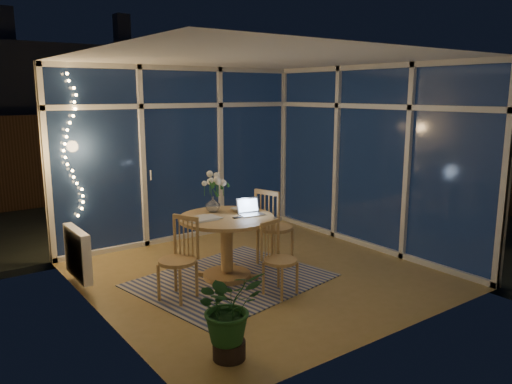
% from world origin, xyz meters
% --- Properties ---
extents(floor, '(4.00, 4.00, 0.00)m').
position_xyz_m(floor, '(0.00, 0.00, 0.00)').
color(floor, olive).
rests_on(floor, ground).
extents(ceiling, '(4.00, 4.00, 0.00)m').
position_xyz_m(ceiling, '(0.00, 0.00, 2.60)').
color(ceiling, white).
rests_on(ceiling, wall_back).
extents(wall_back, '(4.00, 0.04, 2.60)m').
position_xyz_m(wall_back, '(0.00, 2.00, 1.30)').
color(wall_back, silver).
rests_on(wall_back, floor).
extents(wall_front, '(4.00, 0.04, 2.60)m').
position_xyz_m(wall_front, '(0.00, -2.00, 1.30)').
color(wall_front, silver).
rests_on(wall_front, floor).
extents(wall_left, '(0.04, 4.00, 2.60)m').
position_xyz_m(wall_left, '(-2.00, 0.00, 1.30)').
color(wall_left, silver).
rests_on(wall_left, floor).
extents(wall_right, '(0.04, 4.00, 2.60)m').
position_xyz_m(wall_right, '(2.00, 0.00, 1.30)').
color(wall_right, silver).
rests_on(wall_right, floor).
extents(window_wall_back, '(4.00, 0.10, 2.60)m').
position_xyz_m(window_wall_back, '(0.00, 1.96, 1.30)').
color(window_wall_back, silver).
rests_on(window_wall_back, floor).
extents(window_wall_right, '(0.10, 4.00, 2.60)m').
position_xyz_m(window_wall_right, '(1.96, 0.00, 1.30)').
color(window_wall_right, silver).
rests_on(window_wall_right, floor).
extents(radiator, '(0.10, 0.70, 0.58)m').
position_xyz_m(radiator, '(-1.94, 0.90, 0.40)').
color(radiator, white).
rests_on(radiator, wall_left).
extents(fairy_lights, '(0.24, 0.10, 1.85)m').
position_xyz_m(fairy_lights, '(-1.65, 1.88, 1.52)').
color(fairy_lights, '#FFBE66').
rests_on(fairy_lights, window_wall_back).
extents(garden_patio, '(12.00, 6.00, 0.10)m').
position_xyz_m(garden_patio, '(0.50, 5.00, -0.06)').
color(garden_patio, black).
rests_on(garden_patio, ground).
extents(garden_fence, '(11.00, 0.08, 1.80)m').
position_xyz_m(garden_fence, '(0.00, 5.50, 0.90)').
color(garden_fence, '#392614').
rests_on(garden_fence, ground).
extents(neighbour_roof, '(7.00, 3.00, 2.20)m').
position_xyz_m(neighbour_roof, '(0.30, 8.50, 2.20)').
color(neighbour_roof, '#33373E').
rests_on(neighbour_roof, ground).
extents(garden_shrubs, '(0.90, 0.90, 0.90)m').
position_xyz_m(garden_shrubs, '(-0.80, 3.40, 0.45)').
color(garden_shrubs, black).
rests_on(garden_shrubs, ground).
extents(rug, '(2.39, 2.05, 0.01)m').
position_xyz_m(rug, '(-0.41, 0.01, 0.01)').
color(rug, '#BCB198').
rests_on(rug, floor).
extents(dining_table, '(1.32, 1.32, 0.77)m').
position_xyz_m(dining_table, '(-0.41, 0.11, 0.39)').
color(dining_table, '#AC824D').
rests_on(dining_table, floor).
extents(chair_left, '(0.57, 0.57, 0.92)m').
position_xyz_m(chair_left, '(-1.18, -0.11, 0.46)').
color(chair_left, '#AC824D').
rests_on(chair_left, floor).
extents(chair_right, '(0.60, 0.60, 1.03)m').
position_xyz_m(chair_right, '(0.39, 0.19, 0.51)').
color(chair_right, '#AC824D').
rests_on(chair_right, floor).
extents(chair_front, '(0.46, 0.46, 0.84)m').
position_xyz_m(chair_front, '(-0.21, -0.66, 0.42)').
color(chair_front, '#AC824D').
rests_on(chair_front, floor).
extents(laptop, '(0.33, 0.30, 0.21)m').
position_xyz_m(laptop, '(-0.13, -0.01, 0.88)').
color(laptop, '#B8B8BD').
rests_on(laptop, dining_table).
extents(flower_vase, '(0.23, 0.23, 0.21)m').
position_xyz_m(flower_vase, '(-0.42, 0.40, 0.88)').
color(flower_vase, white).
rests_on(flower_vase, dining_table).
extents(bowl, '(0.18, 0.18, 0.04)m').
position_xyz_m(bowl, '(-0.15, 0.25, 0.79)').
color(bowl, white).
rests_on(bowl, dining_table).
extents(newspapers, '(0.38, 0.32, 0.02)m').
position_xyz_m(newspapers, '(-0.71, 0.16, 0.78)').
color(newspapers, silver).
rests_on(newspapers, dining_table).
extents(phone, '(0.10, 0.05, 0.01)m').
position_xyz_m(phone, '(-0.35, -0.03, 0.78)').
color(phone, black).
rests_on(phone, dining_table).
extents(potted_plant, '(0.57, 0.51, 0.76)m').
position_xyz_m(potted_plant, '(-1.40, -1.47, 0.38)').
color(potted_plant, '#1B4D1F').
rests_on(potted_plant, floor).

